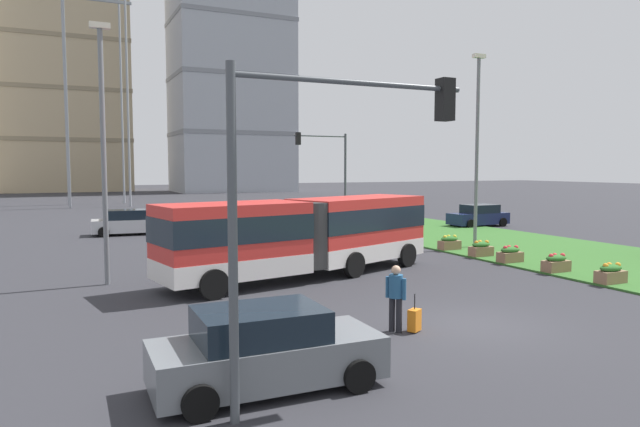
{
  "coord_description": "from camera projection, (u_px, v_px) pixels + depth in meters",
  "views": [
    {
      "loc": [
        -10.07,
        -11.87,
        4.25
      ],
      "look_at": [
        0.53,
        10.87,
        2.2
      ],
      "focal_mm": 31.8,
      "sensor_mm": 36.0,
      "label": 1
    }
  ],
  "objects": [
    {
      "name": "ground_plane",
      "position": [
        472.0,
        325.0,
        15.31
      ],
      "size": [
        260.0,
        260.0,
        0.0
      ],
      "primitive_type": "plane",
      "color": "#2D2D33"
    },
    {
      "name": "grass_median",
      "position": [
        533.0,
        248.0,
        29.56
      ],
      "size": [
        10.0,
        70.0,
        0.08
      ],
      "primitive_type": "cube",
      "color": "#336628",
      "rests_on": "ground_plane"
    },
    {
      "name": "apartment_tower_centre",
      "position": [
        231.0,
        81.0,
        99.57
      ],
      "size": [
        19.94,
        14.61,
        38.77
      ],
      "color": "#9EA3AD",
      "rests_on": "ground"
    },
    {
      "name": "rolling_suitcase",
      "position": [
        414.0,
        320.0,
        14.63
      ],
      "size": [
        0.43,
        0.39,
        0.97
      ],
      "color": "orange",
      "rests_on": "ground"
    },
    {
      "name": "flower_planter_2",
      "position": [
        510.0,
        254.0,
        24.97
      ],
      "size": [
        1.1,
        0.56,
        0.74
      ],
      "color": "#937051",
      "rests_on": "grass_median"
    },
    {
      "name": "articulated_bus",
      "position": [
        305.0,
        235.0,
        21.9
      ],
      "size": [
        11.95,
        5.52,
        3.0
      ],
      "color": "red",
      "rests_on": "ground"
    },
    {
      "name": "car_silver_hatch",
      "position": [
        128.0,
        223.0,
        35.75
      ],
      "size": [
        4.52,
        2.28,
        1.58
      ],
      "color": "#B7BABF",
      "rests_on": "ground"
    },
    {
      "name": "transmission_pylon",
      "position": [
        94.0,
        35.0,
        61.46
      ],
      "size": [
        9.0,
        6.24,
        34.22
      ],
      "color": "gray",
      "rests_on": "ground"
    },
    {
      "name": "apartment_tower_westcentre",
      "position": [
        62.0,
        45.0,
        100.29
      ],
      "size": [
        21.81,
        15.16,
        51.64
      ],
      "color": "tan",
      "rests_on": "ground"
    },
    {
      "name": "pedestrian_crossing",
      "position": [
        396.0,
        294.0,
        14.56
      ],
      "size": [
        0.36,
        0.52,
        1.74
      ],
      "color": "black",
      "rests_on": "ground"
    },
    {
      "name": "flower_planter_1",
      "position": [
        556.0,
        263.0,
        22.68
      ],
      "size": [
        1.1,
        0.56,
        0.74
      ],
      "color": "#937051",
      "rests_on": "grass_median"
    },
    {
      "name": "flower_planter_3",
      "position": [
        481.0,
        249.0,
        26.68
      ],
      "size": [
        1.1,
        0.56,
        0.74
      ],
      "color": "#937051",
      "rests_on": "grass_median"
    },
    {
      "name": "flower_planter_0",
      "position": [
        611.0,
        273.0,
        20.45
      ],
      "size": [
        1.1,
        0.56,
        0.74
      ],
      "color": "#937051",
      "rests_on": "grass_median"
    },
    {
      "name": "streetlight_left",
      "position": [
        103.0,
        143.0,
        20.14
      ],
      "size": [
        0.7,
        0.28,
        9.3
      ],
      "color": "slate",
      "rests_on": "ground"
    },
    {
      "name": "streetlight_median",
      "position": [
        477.0,
        144.0,
        29.48
      ],
      "size": [
        0.7,
        0.28,
        10.06
      ],
      "color": "slate",
      "rests_on": "ground"
    },
    {
      "name": "car_navy_sedan",
      "position": [
        478.0,
        216.0,
        40.74
      ],
      "size": [
        4.44,
        2.11,
        1.58
      ],
      "color": "#19234C",
      "rests_on": "ground"
    },
    {
      "name": "traffic_light_far_right",
      "position": [
        330.0,
        165.0,
        37.53
      ],
      "size": [
        3.81,
        0.28,
        6.5
      ],
      "color": "#474C51",
      "rests_on": "ground"
    },
    {
      "name": "flower_planter_4",
      "position": [
        449.0,
        243.0,
        28.82
      ],
      "size": [
        1.1,
        0.56,
        0.74
      ],
      "color": "#937051",
      "rests_on": "grass_median"
    },
    {
      "name": "car_grey_wagon",
      "position": [
        266.0,
        350.0,
        10.84
      ],
      "size": [
        4.43,
        2.08,
        1.58
      ],
      "color": "slate",
      "rests_on": "ground"
    },
    {
      "name": "flower_planter_5",
      "position": [
        407.0,
        234.0,
        32.29
      ],
      "size": [
        1.1,
        0.56,
        0.74
      ],
      "color": "#937051",
      "rests_on": "grass_median"
    },
    {
      "name": "traffic_light_near_left",
      "position": [
        318.0,
        174.0,
        9.75
      ],
      "size": [
        4.57,
        0.28,
        5.93
      ],
      "color": "#474C51",
      "rests_on": "ground"
    }
  ]
}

